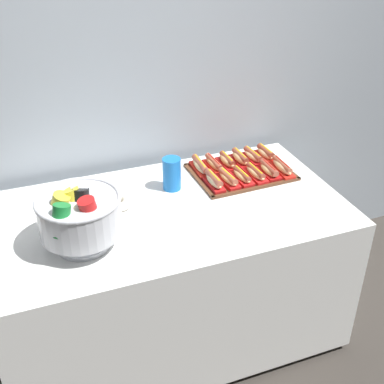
{
  "coord_description": "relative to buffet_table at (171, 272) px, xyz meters",
  "views": [
    {
      "loc": [
        -0.57,
        -1.81,
        2.0
      ],
      "look_at": [
        0.1,
        -0.03,
        0.86
      ],
      "focal_mm": 47.06,
      "sensor_mm": 36.0,
      "label": 1
    }
  ],
  "objects": [
    {
      "name": "hot_dog_3",
      "position": [
        0.49,
        0.11,
        0.4
      ],
      "size": [
        0.07,
        0.17,
        0.06
      ],
      "color": "red",
      "rests_on": "serving_tray"
    },
    {
      "name": "serving_tray",
      "position": [
        0.45,
        0.19,
        0.37
      ],
      "size": [
        0.49,
        0.37,
        0.01
      ],
      "color": "#56331E",
      "rests_on": "buffet_table"
    },
    {
      "name": "hot_dog_11",
      "position": [
        0.63,
        0.28,
        0.4
      ],
      "size": [
        0.07,
        0.16,
        0.06
      ],
      "color": "red",
      "rests_on": "serving_tray"
    },
    {
      "name": "hot_dog_5",
      "position": [
        0.64,
        0.11,
        0.4
      ],
      "size": [
        0.06,
        0.18,
        0.06
      ],
      "color": "red",
      "rests_on": "serving_tray"
    },
    {
      "name": "donut",
      "position": [
        -0.21,
        0.1,
        0.39
      ],
      "size": [
        0.13,
        0.13,
        0.04
      ],
      "color": "silver",
      "rests_on": "buffet_table"
    },
    {
      "name": "cup_stack",
      "position": [
        0.07,
        0.17,
        0.44
      ],
      "size": [
        0.09,
        0.09,
        0.16
      ],
      "color": "blue",
      "rests_on": "buffet_table"
    },
    {
      "name": "back_wall",
      "position": [
        0.0,
        0.55,
        0.9
      ],
      "size": [
        6.0,
        0.1,
        2.6
      ],
      "primitive_type": "cube",
      "color": "#9EA8B2",
      "rests_on": "ground_plane"
    },
    {
      "name": "hot_dog_10",
      "position": [
        0.56,
        0.27,
        0.4
      ],
      "size": [
        0.07,
        0.16,
        0.06
      ],
      "color": "red",
      "rests_on": "serving_tray"
    },
    {
      "name": "ground_plane",
      "position": [
        0.0,
        0.0,
        -0.4
      ],
      "size": [
        10.0,
        10.0,
        0.0
      ],
      "primitive_type": "plane",
      "color": "#38332D"
    },
    {
      "name": "hot_dog_6",
      "position": [
        0.26,
        0.26,
        0.4
      ],
      "size": [
        0.06,
        0.18,
        0.06
      ],
      "color": "red",
      "rests_on": "serving_tray"
    },
    {
      "name": "hot_dog_2",
      "position": [
        0.41,
        0.1,
        0.4
      ],
      "size": [
        0.07,
        0.16,
        0.06
      ],
      "color": "red",
      "rests_on": "serving_tray"
    },
    {
      "name": "hot_dog_0",
      "position": [
        0.26,
        0.1,
        0.4
      ],
      "size": [
        0.06,
        0.16,
        0.07
      ],
      "color": "red",
      "rests_on": "serving_tray"
    },
    {
      "name": "hot_dog_4",
      "position": [
        0.56,
        0.11,
        0.4
      ],
      "size": [
        0.07,
        0.16,
        0.06
      ],
      "color": "#B21414",
      "rests_on": "serving_tray"
    },
    {
      "name": "buffet_table",
      "position": [
        0.0,
        0.0,
        0.0
      ],
      "size": [
        1.59,
        0.86,
        0.77
      ],
      "color": "white",
      "rests_on": "ground_plane"
    },
    {
      "name": "hot_dog_7",
      "position": [
        0.33,
        0.27,
        0.4
      ],
      "size": [
        0.07,
        0.17,
        0.06
      ],
      "color": "red",
      "rests_on": "serving_tray"
    },
    {
      "name": "hot_dog_8",
      "position": [
        0.41,
        0.27,
        0.4
      ],
      "size": [
        0.07,
        0.16,
        0.06
      ],
      "color": "#B21414",
      "rests_on": "serving_tray"
    },
    {
      "name": "punch_bowl",
      "position": [
        -0.41,
        -0.14,
        0.52
      ],
      "size": [
        0.33,
        0.33,
        0.27
      ],
      "color": "silver",
      "rests_on": "buffet_table"
    },
    {
      "name": "hot_dog_9",
      "position": [
        0.48,
        0.27,
        0.4
      ],
      "size": [
        0.07,
        0.16,
        0.06
      ],
      "color": "#B21414",
      "rests_on": "serving_tray"
    },
    {
      "name": "hot_dog_1",
      "position": [
        0.34,
        0.1,
        0.4
      ],
      "size": [
        0.07,
        0.16,
        0.06
      ],
      "color": "red",
      "rests_on": "serving_tray"
    }
  ]
}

